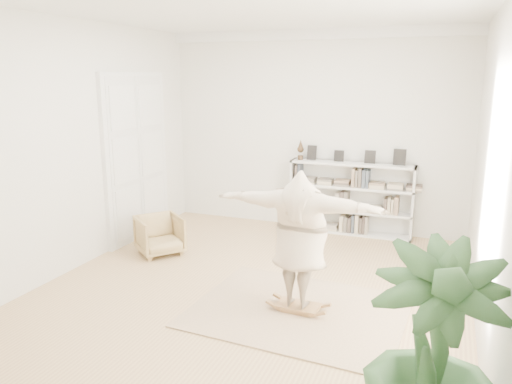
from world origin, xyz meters
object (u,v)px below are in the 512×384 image
Objects in this scene: houseplant at (432,361)px; rocker_board at (298,306)px; bookshelf at (350,199)px; person at (300,236)px; armchair at (160,235)px.

rocker_board is at bearing 127.43° from houseplant.
bookshelf is 1.30× the size of houseplant.
bookshelf is 5.59m from houseplant.
rocker_board is 0.26× the size of person.
armchair is (-2.64, -2.17, -0.32)m from bookshelf.
bookshelf is 1.08× the size of person.
rocker_board is 2.66m from houseplant.
rocker_board is at bearing -89.81° from bookshelf.
houseplant is (1.55, -2.02, 0.77)m from rocker_board.
houseplant reaches higher than armchair.
houseplant is (1.55, -2.02, -0.12)m from person.
bookshelf is at bearing 106.17° from houseplant.
bookshelf is 3.44m from armchair.
rocker_board is at bearing -74.40° from armchair.
armchair is 0.34× the size of person.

